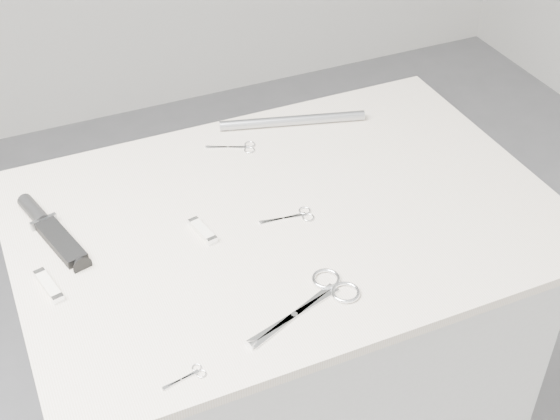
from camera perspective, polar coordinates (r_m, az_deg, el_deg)
name	(u,v)px	position (r m, az deg, el deg)	size (l,w,h in m)	color
plinth	(285,376)	(1.78, 0.38, -12.05)	(0.90, 0.60, 0.90)	silver
display_board	(286,216)	(1.46, 0.46, -0.46)	(1.00, 0.70, 0.02)	beige
large_shears	(321,296)	(1.28, 3.04, -6.28)	(0.22, 0.12, 0.01)	white
embroidery_scissors_a	(295,216)	(1.44, 1.13, -0.45)	(0.10, 0.04, 0.00)	white
embroidery_scissors_b	(239,147)	(1.63, -3.00, 4.60)	(0.10, 0.06, 0.00)	white
tiny_scissors	(189,376)	(1.18, -6.65, -11.95)	(0.07, 0.03, 0.00)	white
sheathed_knife	(48,227)	(1.47, -16.59, -1.21)	(0.09, 0.22, 0.03)	black
pocket_knife_a	(49,286)	(1.35, -16.56, -5.33)	(0.04, 0.09, 0.01)	white
pocket_knife_b	(203,231)	(1.41, -5.68, -1.54)	(0.03, 0.08, 0.01)	white
metal_rail	(293,121)	(1.69, 0.93, 6.56)	(0.02, 0.02, 0.32)	#94979C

